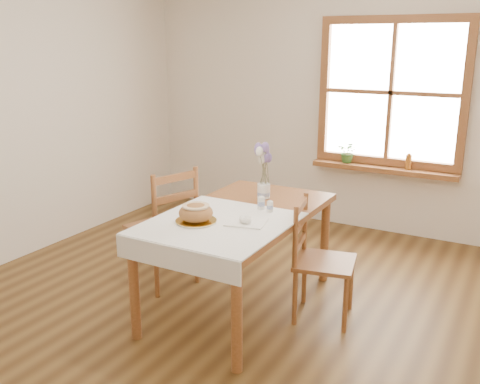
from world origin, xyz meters
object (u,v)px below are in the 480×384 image
object	(u,v)px
bread_plate	(196,221)
flower_vase	(264,192)
chair_left	(162,225)
chair_right	(325,261)
dining_table	(240,223)

from	to	relation	value
bread_plate	flower_vase	xyz separation A→B (m)	(0.13, 0.75, 0.04)
bread_plate	flower_vase	distance (m)	0.76
chair_left	flower_vase	bearing A→B (deg)	131.21
bread_plate	chair_right	bearing A→B (deg)	35.11
dining_table	bread_plate	world-z (taller)	bread_plate
chair_left	chair_right	world-z (taller)	chair_left
chair_right	flower_vase	distance (m)	0.75
chair_left	chair_right	size ratio (longest dim) A/B	1.13
dining_table	chair_left	size ratio (longest dim) A/B	1.61
chair_left	bread_plate	distance (m)	0.81
chair_right	chair_left	bearing A→B (deg)	82.17
chair_left	flower_vase	xyz separation A→B (m)	(0.76, 0.32, 0.31)
dining_table	chair_left	bearing A→B (deg)	175.39
dining_table	bread_plate	distance (m)	0.41
dining_table	bread_plate	xyz separation A→B (m)	(-0.14, -0.37, 0.10)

